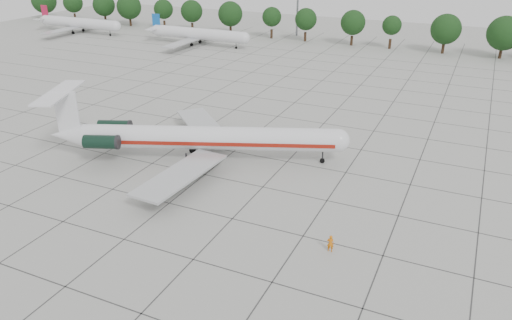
% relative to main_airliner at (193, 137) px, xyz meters
% --- Properties ---
extents(ground, '(260.00, 260.00, 0.00)m').
position_rel_main_airliner_xyz_m(ground, '(11.51, -3.26, -3.28)').
color(ground, '#A8A8A1').
rests_on(ground, ground).
extents(apron_joints, '(170.00, 170.00, 0.02)m').
position_rel_main_airliner_xyz_m(apron_joints, '(11.51, 11.74, -3.27)').
color(apron_joints, '#383838').
rests_on(apron_joints, ground).
extents(main_airliner, '(38.30, 28.96, 9.29)m').
position_rel_main_airliner_xyz_m(main_airliner, '(0.00, 0.00, 0.00)').
color(main_airliner, silver).
rests_on(main_airliner, ground).
extents(ground_crew, '(0.70, 0.52, 1.78)m').
position_rel_main_airliner_xyz_m(ground_crew, '(22.72, -12.64, -2.39)').
color(ground_crew, orange).
rests_on(ground_crew, ground).
extents(bg_airliner_a, '(28.24, 27.20, 7.40)m').
position_rel_main_airliner_xyz_m(bg_airliner_a, '(-79.41, 65.22, -0.37)').
color(bg_airliner_a, silver).
rests_on(bg_airliner_a, ground).
extents(bg_airliner_b, '(28.24, 27.20, 7.40)m').
position_rel_main_airliner_xyz_m(bg_airliner_b, '(-37.83, 64.86, -0.37)').
color(bg_airliner_b, silver).
rests_on(bg_airliner_b, ground).
extents(tree_line, '(249.86, 8.44, 10.22)m').
position_rel_main_airliner_xyz_m(tree_line, '(-0.17, 81.74, 2.70)').
color(tree_line, '#332114').
rests_on(tree_line, ground).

